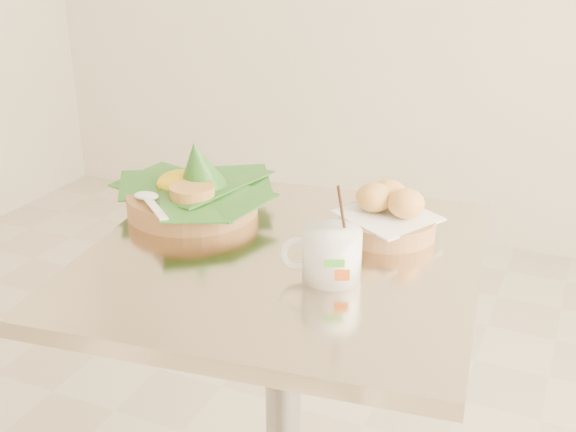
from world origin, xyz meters
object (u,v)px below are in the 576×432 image
at_px(cafe_table, 283,355).
at_px(bread_basket, 388,214).
at_px(coffee_mug, 330,253).
at_px(rice_basket, 192,191).

bearing_deg(cafe_table, bread_basket, 48.16).
height_order(cafe_table, coffee_mug, coffee_mug).
distance_m(bread_basket, coffee_mug, 0.22).
distance_m(rice_basket, coffee_mug, 0.40).
distance_m(rice_basket, bread_basket, 0.40).
distance_m(cafe_table, bread_basket, 0.34).
bearing_deg(rice_basket, coffee_mug, -23.47).
bearing_deg(cafe_table, coffee_mug, -25.17).
bearing_deg(bread_basket, coffee_mug, -99.43).
relative_size(rice_basket, coffee_mug, 1.97).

